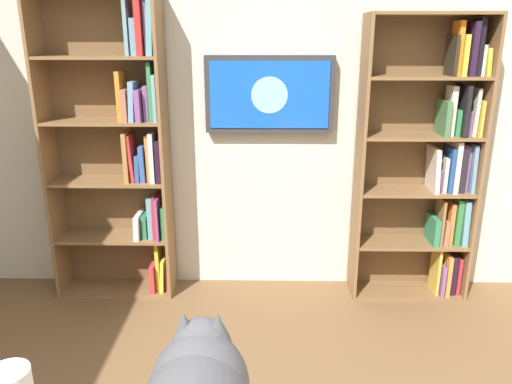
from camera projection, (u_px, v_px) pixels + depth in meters
name	position (u px, v px, depth m)	size (l,w,h in m)	color
wall_back	(262.00, 106.00, 3.44)	(4.52, 0.06, 2.70)	beige
bookshelf_left	(431.00, 164.00, 3.37)	(0.81, 0.28, 1.96)	brown
bookshelf_right	(122.00, 148.00, 3.38)	(0.83, 0.28, 2.11)	brown
wall_mounted_tv	(269.00, 95.00, 3.33)	(0.88, 0.07, 0.52)	#333338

